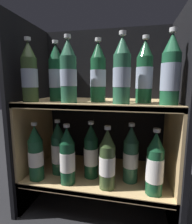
{
  "coord_description": "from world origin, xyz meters",
  "views": [
    {
      "loc": [
        0.16,
        -0.63,
        0.61
      ],
      "look_at": [
        0.0,
        0.13,
        0.49
      ],
      "focal_mm": 28.0,
      "sensor_mm": 36.0,
      "label": 1
    }
  ],
  "objects_px": {
    "bottle_upper_front_2": "(122,73)",
    "bottle_lower_front_0": "(36,154)",
    "bottle_upper_back_2": "(144,74)",
    "bottle_lower_front_1": "(67,157)",
    "bottle_upper_front_1": "(68,73)",
    "bottle_lower_front_2": "(107,161)",
    "bottle_upper_front_0": "(29,74)",
    "bottle_lower_back_1": "(91,152)",
    "bottle_lower_back_2": "(131,155)",
    "bottle_upper_front_3": "(171,72)",
    "bottle_upper_back_0": "(56,75)",
    "bottle_upper_back_1": "(98,74)",
    "bottle_lower_front_3": "(155,165)",
    "bottle_lower_back_0": "(58,150)"
  },
  "relations": [
    {
      "from": "bottle_upper_front_2",
      "to": "bottle_lower_front_0",
      "type": "xyz_separation_m",
      "value": [
        -0.39,
        0.0,
        -0.36
      ]
    },
    {
      "from": "bottle_upper_back_2",
      "to": "bottle_lower_front_1",
      "type": "xyz_separation_m",
      "value": [
        -0.32,
        -0.08,
        -0.36
      ]
    },
    {
      "from": "bottle_upper_front_1",
      "to": "bottle_lower_front_1",
      "type": "xyz_separation_m",
      "value": [
        -0.01,
        -0.0,
        -0.37
      ]
    },
    {
      "from": "bottle_upper_front_2",
      "to": "bottle_lower_front_2",
      "type": "bearing_deg",
      "value": 180.0
    },
    {
      "from": "bottle_upper_front_1",
      "to": "bottle_upper_back_2",
      "type": "distance_m",
      "value": 0.32
    },
    {
      "from": "bottle_upper_front_0",
      "to": "bottle_lower_back_1",
      "type": "distance_m",
      "value": 0.45
    },
    {
      "from": "bottle_upper_back_2",
      "to": "bottle_lower_back_2",
      "type": "height_order",
      "value": "bottle_upper_back_2"
    },
    {
      "from": "bottle_upper_front_1",
      "to": "bottle_lower_front_0",
      "type": "distance_m",
      "value": 0.4
    },
    {
      "from": "bottle_upper_front_3",
      "to": "bottle_lower_front_1",
      "type": "bearing_deg",
      "value": -180.0
    },
    {
      "from": "bottle_lower_front_2",
      "to": "bottle_lower_back_2",
      "type": "xyz_separation_m",
      "value": [
        0.1,
        0.08,
        0.0
      ]
    },
    {
      "from": "bottle_upper_front_1",
      "to": "bottle_lower_front_1",
      "type": "bearing_deg",
      "value": -180.0
    },
    {
      "from": "bottle_upper_front_1",
      "to": "bottle_upper_front_3",
      "type": "distance_m",
      "value": 0.39
    },
    {
      "from": "bottle_upper_back_0",
      "to": "bottle_lower_front_0",
      "type": "height_order",
      "value": "bottle_upper_back_0"
    },
    {
      "from": "bottle_upper_front_0",
      "to": "bottle_lower_front_0",
      "type": "xyz_separation_m",
      "value": [
        0.01,
        0.0,
        -0.36
      ]
    },
    {
      "from": "bottle_upper_front_1",
      "to": "bottle_upper_back_2",
      "type": "bearing_deg",
      "value": 14.16
    },
    {
      "from": "bottle_upper_back_0",
      "to": "bottle_upper_back_1",
      "type": "xyz_separation_m",
      "value": [
        0.2,
        0.0,
        0.0
      ]
    },
    {
      "from": "bottle_lower_front_3",
      "to": "bottle_lower_front_1",
      "type": "bearing_deg",
      "value": 180.0
    },
    {
      "from": "bottle_upper_front_3",
      "to": "bottle_lower_back_0",
      "type": "distance_m",
      "value": 0.61
    },
    {
      "from": "bottle_upper_front_0",
      "to": "bottle_upper_back_0",
      "type": "height_order",
      "value": "same"
    },
    {
      "from": "bottle_lower_front_1",
      "to": "bottle_lower_front_3",
      "type": "bearing_deg",
      "value": 0.0
    },
    {
      "from": "bottle_upper_back_0",
      "to": "bottle_lower_front_1",
      "type": "xyz_separation_m",
      "value": [
        0.07,
        -0.08,
        -0.36
      ]
    },
    {
      "from": "bottle_upper_front_3",
      "to": "bottle_upper_back_2",
      "type": "relative_size",
      "value": 1.0
    },
    {
      "from": "bottle_upper_front_0",
      "to": "bottle_upper_back_1",
      "type": "height_order",
      "value": "same"
    },
    {
      "from": "bottle_upper_front_0",
      "to": "bottle_lower_back_1",
      "type": "height_order",
      "value": "bottle_upper_front_0"
    },
    {
      "from": "bottle_lower_front_1",
      "to": "bottle_upper_front_3",
      "type": "bearing_deg",
      "value": 0.0
    },
    {
      "from": "bottle_upper_back_2",
      "to": "bottle_lower_back_1",
      "type": "relative_size",
      "value": 1.0
    },
    {
      "from": "bottle_upper_front_1",
      "to": "bottle_lower_front_1",
      "type": "height_order",
      "value": "bottle_upper_front_1"
    },
    {
      "from": "bottle_lower_front_3",
      "to": "bottle_lower_back_1",
      "type": "bearing_deg",
      "value": 164.73
    },
    {
      "from": "bottle_upper_front_2",
      "to": "bottle_lower_front_0",
      "type": "bearing_deg",
      "value": 180.0
    },
    {
      "from": "bottle_lower_front_0",
      "to": "bottle_lower_front_1",
      "type": "xyz_separation_m",
      "value": [
        0.16,
        0.0,
        -0.0
      ]
    },
    {
      "from": "bottle_upper_front_1",
      "to": "bottle_lower_front_0",
      "type": "height_order",
      "value": "bottle_upper_front_1"
    },
    {
      "from": "bottle_lower_front_1",
      "to": "bottle_lower_front_0",
      "type": "bearing_deg",
      "value": 180.0
    },
    {
      "from": "bottle_upper_front_1",
      "to": "bottle_lower_back_2",
      "type": "distance_m",
      "value": 0.46
    },
    {
      "from": "bottle_lower_front_1",
      "to": "bottle_lower_back_0",
      "type": "relative_size",
      "value": 1.0
    },
    {
      "from": "bottle_upper_back_1",
      "to": "bottle_upper_front_1",
      "type": "bearing_deg",
      "value": -144.67
    },
    {
      "from": "bottle_upper_front_2",
      "to": "bottle_lower_back_1",
      "type": "height_order",
      "value": "bottle_upper_front_2"
    },
    {
      "from": "bottle_upper_front_0",
      "to": "bottle_upper_back_2",
      "type": "distance_m",
      "value": 0.49
    },
    {
      "from": "bottle_lower_back_2",
      "to": "bottle_upper_front_3",
      "type": "bearing_deg",
      "value": -30.18
    },
    {
      "from": "bottle_upper_front_2",
      "to": "bottle_upper_front_3",
      "type": "distance_m",
      "value": 0.18
    },
    {
      "from": "bottle_upper_front_2",
      "to": "bottle_lower_front_1",
      "type": "relative_size",
      "value": 1.0
    },
    {
      "from": "bottle_upper_front_2",
      "to": "bottle_lower_back_1",
      "type": "relative_size",
      "value": 1.0
    },
    {
      "from": "bottle_upper_back_2",
      "to": "bottle_lower_front_1",
      "type": "distance_m",
      "value": 0.49
    },
    {
      "from": "bottle_upper_front_3",
      "to": "bottle_lower_back_2",
      "type": "relative_size",
      "value": 1.0
    },
    {
      "from": "bottle_upper_back_1",
      "to": "bottle_lower_back_0",
      "type": "bearing_deg",
      "value": 180.0
    },
    {
      "from": "bottle_upper_front_0",
      "to": "bottle_upper_back_0",
      "type": "xyz_separation_m",
      "value": [
        0.09,
        0.08,
        -0.0
      ]
    },
    {
      "from": "bottle_upper_front_1",
      "to": "bottle_upper_front_3",
      "type": "relative_size",
      "value": 1.0
    },
    {
      "from": "bottle_lower_front_1",
      "to": "bottle_upper_back_1",
      "type": "bearing_deg",
      "value": 32.0
    },
    {
      "from": "bottle_lower_front_0",
      "to": "bottle_upper_front_0",
      "type": "bearing_deg",
      "value": 180.0
    },
    {
      "from": "bottle_upper_front_2",
      "to": "bottle_upper_back_2",
      "type": "height_order",
      "value": "same"
    },
    {
      "from": "bottle_upper_front_3",
      "to": "bottle_lower_front_3",
      "type": "height_order",
      "value": "bottle_upper_front_3"
    }
  ]
}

